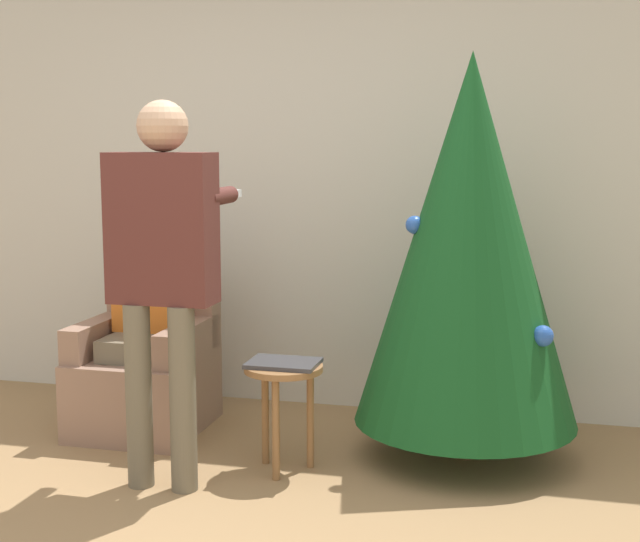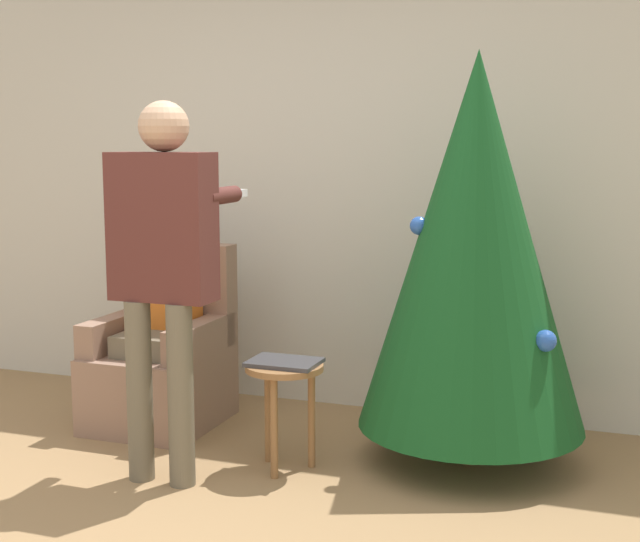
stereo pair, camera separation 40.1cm
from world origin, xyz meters
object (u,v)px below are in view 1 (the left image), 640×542
person_standing (162,255)px  person_seated (143,308)px  christmas_tree (468,241)px  armchair (148,368)px  side_stool (284,385)px

person_standing → person_seated: bearing=121.8°
christmas_tree → person_standing: 1.47m
armchair → person_standing: (0.44, -0.74, 0.73)m
armchair → side_stool: 1.03m
christmas_tree → armchair: christmas_tree is taller
christmas_tree → person_seated: christmas_tree is taller
armchair → person_standing: bearing=-59.3°
person_standing → christmas_tree: bearing=27.6°
christmas_tree → armchair: bearing=177.8°
person_seated → person_standing: bearing=-58.2°
person_seated → christmas_tree: bearing=-1.2°
christmas_tree → armchair: 1.90m
christmas_tree → person_standing: size_ratio=1.14×
christmas_tree → side_stool: christmas_tree is taller
person_seated → person_standing: person_standing is taller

